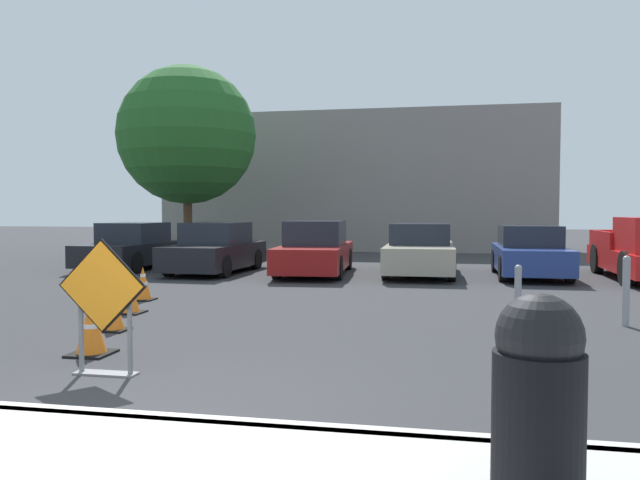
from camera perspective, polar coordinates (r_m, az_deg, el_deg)
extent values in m
plane|color=#333335|center=(14.93, 1.31, -4.19)|extent=(96.00, 96.00, 0.00)
cube|color=beige|center=(5.52, -17.18, -15.62)|extent=(23.62, 0.20, 0.14)
cube|color=black|center=(7.15, -19.28, -3.98)|extent=(1.03, 0.02, 1.03)
cube|color=orange|center=(7.14, -19.34, -3.99)|extent=(0.97, 0.02, 0.97)
cube|color=slate|center=(7.37, -18.98, -11.46)|extent=(0.70, 0.20, 0.02)
cube|color=slate|center=(7.41, -21.00, -7.61)|extent=(0.04, 0.04, 0.98)
cube|color=slate|center=(7.13, -16.99, -7.96)|extent=(0.04, 0.04, 0.98)
cube|color=black|center=(8.39, -20.16, -9.71)|extent=(0.50, 0.50, 0.03)
cone|color=orange|center=(8.32, -20.20, -7.29)|extent=(0.37, 0.37, 0.69)
cylinder|color=white|center=(8.29, -20.22, -6.26)|extent=(0.11, 0.11, 0.06)
cylinder|color=white|center=(8.32, -20.20, -7.39)|extent=(0.20, 0.20, 0.06)
cube|color=black|center=(9.88, -18.29, -7.80)|extent=(0.39, 0.39, 0.03)
cone|color=orange|center=(9.83, -18.31, -6.05)|extent=(0.29, 0.29, 0.58)
cylinder|color=white|center=(9.81, -18.32, -5.32)|extent=(0.09, 0.09, 0.05)
cylinder|color=white|center=(9.83, -18.31, -6.12)|extent=(0.16, 0.16, 0.05)
cube|color=black|center=(11.45, -17.00, -6.35)|extent=(0.47, 0.47, 0.03)
cone|color=orange|center=(11.41, -17.02, -4.84)|extent=(0.35, 0.35, 0.58)
cylinder|color=white|center=(11.39, -17.03, -4.20)|extent=(0.11, 0.11, 0.05)
cylinder|color=white|center=(11.41, -17.02, -4.90)|extent=(0.19, 0.19, 0.05)
cube|color=black|center=(13.02, -15.86, -5.25)|extent=(0.43, 0.43, 0.03)
cone|color=orange|center=(12.98, -15.88, -3.77)|extent=(0.32, 0.32, 0.64)
cylinder|color=white|center=(12.96, -15.89, -3.15)|extent=(0.10, 0.10, 0.06)
cylinder|color=white|center=(12.98, -15.88, -3.83)|extent=(0.18, 0.18, 0.06)
cube|color=black|center=(20.00, -16.78, -1.13)|extent=(1.91, 4.18, 0.64)
cube|color=#1E232D|center=(20.06, -16.66, 0.66)|extent=(1.62, 1.95, 0.61)
cylinder|color=black|center=(18.51, -16.57, -1.99)|extent=(0.22, 0.64, 0.63)
cylinder|color=black|center=(19.36, -20.74, -1.85)|extent=(0.22, 0.64, 0.63)
cylinder|color=black|center=(20.76, -13.07, -1.44)|extent=(0.22, 0.64, 0.63)
cylinder|color=black|center=(21.52, -16.95, -1.35)|extent=(0.22, 0.64, 0.63)
cube|color=black|center=(18.24, -9.57, -1.39)|extent=(1.91, 4.20, 0.67)
cube|color=#1E232D|center=(18.30, -9.46, 0.64)|extent=(1.61, 1.96, 0.62)
cylinder|color=black|center=(16.76, -8.73, -2.42)|extent=(0.22, 0.62, 0.61)
cylinder|color=black|center=(17.43, -13.64, -2.27)|extent=(0.22, 0.62, 0.61)
cylinder|color=black|center=(19.16, -5.86, -1.76)|extent=(0.22, 0.62, 0.61)
cylinder|color=black|center=(19.74, -10.28, -1.66)|extent=(0.22, 0.62, 0.61)
cube|color=maroon|center=(17.58, -0.45, -1.50)|extent=(2.03, 4.75, 0.65)
cube|color=#1E232D|center=(17.66, -0.40, 0.67)|extent=(1.67, 2.23, 0.67)
cylinder|color=black|center=(16.07, 1.68, -2.55)|extent=(0.24, 0.65, 0.64)
cylinder|color=black|center=(16.31, -3.97, -2.48)|extent=(0.24, 0.65, 0.64)
cylinder|color=black|center=(18.93, 2.58, -1.75)|extent=(0.24, 0.65, 0.64)
cylinder|color=black|center=(19.14, -2.24, -1.70)|extent=(0.24, 0.65, 0.64)
cube|color=#A39984|center=(17.55, 9.13, -1.46)|extent=(1.85, 4.63, 0.67)
cube|color=#1E232D|center=(17.63, 9.15, 0.58)|extent=(1.61, 2.14, 0.57)
cylinder|color=black|center=(16.14, 11.96, -2.45)|extent=(0.21, 0.72, 0.72)
cylinder|color=black|center=(16.18, 6.06, -2.40)|extent=(0.21, 0.72, 0.72)
cylinder|color=black|center=(18.99, 11.74, -1.68)|extent=(0.21, 0.72, 0.72)
cylinder|color=black|center=(19.03, 6.72, -1.64)|extent=(0.21, 0.72, 0.72)
cube|color=navy|center=(17.67, 18.62, -1.60)|extent=(1.76, 4.05, 0.64)
cube|color=#1E232D|center=(17.74, 18.61, 0.36)|extent=(1.53, 1.87, 0.56)
cylinder|color=black|center=(16.57, 21.88, -2.51)|extent=(0.21, 0.69, 0.69)
cylinder|color=black|center=(16.36, 16.40, -2.49)|extent=(0.21, 0.69, 0.69)
cylinder|color=black|center=(19.03, 20.52, -1.84)|extent=(0.21, 0.69, 0.69)
cylinder|color=black|center=(18.84, 15.75, -1.81)|extent=(0.21, 0.69, 0.69)
cube|color=red|center=(20.37, 26.11, 0.21)|extent=(1.85, 0.14, 0.45)
cube|color=red|center=(18.99, 24.28, 0.08)|extent=(0.15, 2.50, 0.45)
cylinder|color=black|center=(16.50, 26.23, -2.36)|extent=(0.26, 0.83, 0.83)
cylinder|color=black|center=(19.54, 24.01, -1.57)|extent=(0.26, 0.83, 0.83)
cylinder|color=black|center=(3.93, 19.30, -15.69)|extent=(0.52, 0.52, 0.85)
sphere|color=black|center=(3.80, 19.42, -8.30)|extent=(0.50, 0.50, 0.50)
cylinder|color=gray|center=(10.48, 17.64, -4.87)|extent=(0.11, 0.11, 0.87)
sphere|color=gray|center=(10.43, 17.68, -2.48)|extent=(0.12, 0.12, 0.12)
cylinder|color=gray|center=(10.77, 26.19, -4.36)|extent=(0.11, 0.11, 1.04)
sphere|color=gray|center=(10.72, 26.25, -1.59)|extent=(0.12, 0.12, 0.12)
cube|color=gray|center=(29.54, 3.33, 5.21)|extent=(17.33, 5.00, 6.16)
cylinder|color=#513823|center=(23.48, -11.99, 1.52)|extent=(0.32, 0.32, 2.66)
sphere|color=#235B23|center=(23.63, -12.07, 9.35)|extent=(5.03, 5.03, 5.03)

